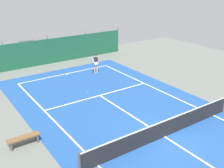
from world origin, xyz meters
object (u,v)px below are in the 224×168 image
object	(u,v)px
tennis_player	(96,62)
tennis_ball_near_player	(88,93)
parked_car	(30,50)
tennis_net	(165,128)
courtside_bench	(24,139)

from	to	relation	value
tennis_player	tennis_ball_near_player	size ratio (longest dim) A/B	24.85
parked_car	tennis_player	bearing A→B (deg)	111.23
tennis_ball_near_player	tennis_net	bearing A→B (deg)	-86.26
tennis_net	courtside_bench	bearing A→B (deg)	151.62
parked_car	courtside_bench	distance (m)	15.83
tennis_net	parked_car	distance (m)	18.31
tennis_net	parked_car	world-z (taller)	parked_car
tennis_player	courtside_bench	distance (m)	11.25
parked_car	courtside_bench	size ratio (longest dim) A/B	2.65
tennis_ball_near_player	courtside_bench	distance (m)	7.01
tennis_net	tennis_player	bearing A→B (deg)	77.98
tennis_player	tennis_net	bearing A→B (deg)	99.91
tennis_net	tennis_ball_near_player	size ratio (longest dim) A/B	153.33
tennis_net	courtside_bench	world-z (taller)	tennis_net
tennis_net	parked_car	bearing A→B (deg)	92.81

